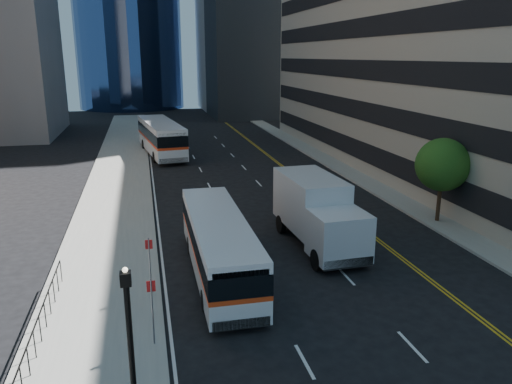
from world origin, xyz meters
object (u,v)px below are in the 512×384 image
lamp_post (130,342)px  box_truck (317,212)px  street_tree (443,165)px  bus_rear (161,137)px  bus_front (219,244)px

lamp_post → box_truck: size_ratio=0.59×
street_tree → bus_rear: (-15.60, 26.11, -1.78)m
street_tree → bus_rear: 30.47m
bus_rear → box_truck: 29.01m
street_tree → box_truck: street_tree is taller
bus_front → street_tree: bearing=17.9°
bus_rear → box_truck: bearing=-83.3°
lamp_post → bus_rear: (2.40, 40.11, -0.87)m
lamp_post → box_truck: (9.44, 11.97, -0.80)m
bus_rear → box_truck: (7.04, -28.14, 0.07)m
street_tree → bus_front: 15.11m
lamp_post → bus_rear: lamp_post is taller
street_tree → lamp_post: 22.82m
street_tree → bus_front: (-14.25, -4.56, -2.10)m
box_truck → bus_rear: bearing=101.3°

